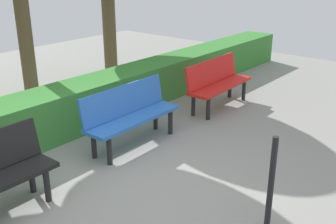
# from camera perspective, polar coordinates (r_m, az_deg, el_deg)

# --- Properties ---
(ground_plane) EXTENTS (16.09, 16.09, 0.00)m
(ground_plane) POSITION_cam_1_polar(r_m,az_deg,el_deg) (4.74, -5.82, -11.49)
(ground_plane) COLOR gray
(bench_red) EXTENTS (1.57, 0.50, 0.86)m
(bench_red) POSITION_cam_1_polar(r_m,az_deg,el_deg) (7.26, 6.96, 4.34)
(bench_red) COLOR red
(bench_red) RESTS_ON ground_plane
(bench_blue) EXTENTS (1.58, 0.47, 0.86)m
(bench_blue) POSITION_cam_1_polar(r_m,az_deg,el_deg) (5.74, -5.38, -0.10)
(bench_blue) COLOR blue
(bench_blue) RESTS_ON ground_plane
(hedge_row) EXTENTS (12.09, 0.72, 0.71)m
(hedge_row) POSITION_cam_1_polar(r_m,az_deg,el_deg) (6.57, -12.17, 1.03)
(hedge_row) COLOR #387F33
(hedge_row) RESTS_ON ground_plane
(railing_post_mid) EXTENTS (0.06, 0.06, 1.00)m
(railing_post_mid) POSITION_cam_1_polar(r_m,az_deg,el_deg) (4.06, 14.39, -9.86)
(railing_post_mid) COLOR black
(railing_post_mid) RESTS_ON ground_plane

